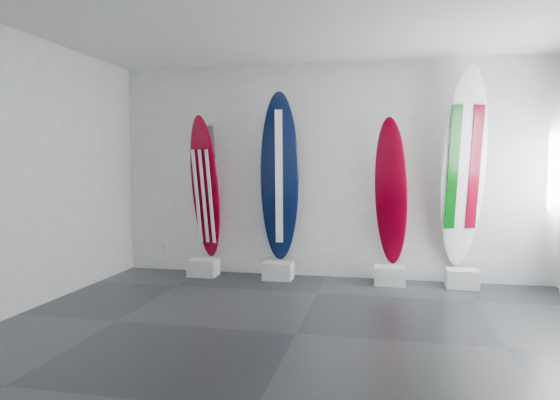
% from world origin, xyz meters
% --- Properties ---
extents(floor, '(6.00, 6.00, 0.00)m').
position_xyz_m(floor, '(0.00, 0.00, 0.00)').
color(floor, black).
rests_on(floor, ground).
extents(ceiling, '(6.00, 6.00, 0.00)m').
position_xyz_m(ceiling, '(0.00, 0.00, 3.00)').
color(ceiling, white).
rests_on(ceiling, wall_back).
extents(wall_back, '(6.00, 0.00, 6.00)m').
position_xyz_m(wall_back, '(0.00, 2.50, 1.50)').
color(wall_back, silver).
rests_on(wall_back, ground).
extents(wall_front, '(6.00, 0.00, 6.00)m').
position_xyz_m(wall_front, '(0.00, -2.50, 1.50)').
color(wall_front, silver).
rests_on(wall_front, ground).
extents(wall_left, '(0.00, 5.00, 5.00)m').
position_xyz_m(wall_left, '(-3.00, 0.00, 1.50)').
color(wall_left, silver).
rests_on(wall_left, ground).
extents(display_block_usa, '(0.40, 0.30, 0.24)m').
position_xyz_m(display_block_usa, '(-1.73, 2.18, 0.12)').
color(display_block_usa, silver).
rests_on(display_block_usa, floor).
extents(surfboard_usa, '(0.55, 0.47, 2.05)m').
position_xyz_m(surfboard_usa, '(-1.73, 2.28, 1.26)').
color(surfboard_usa, maroon).
rests_on(surfboard_usa, display_block_usa).
extents(display_block_navy, '(0.40, 0.30, 0.24)m').
position_xyz_m(display_block_navy, '(-0.63, 2.18, 0.12)').
color(display_block_navy, silver).
rests_on(display_block_navy, floor).
extents(surfboard_navy, '(0.56, 0.34, 2.34)m').
position_xyz_m(surfboard_navy, '(-0.63, 2.28, 1.41)').
color(surfboard_navy, black).
rests_on(surfboard_navy, display_block_navy).
extents(display_block_swiss, '(0.40, 0.30, 0.24)m').
position_xyz_m(display_block_swiss, '(0.88, 2.18, 0.12)').
color(display_block_swiss, silver).
rests_on(display_block_swiss, floor).
extents(surfboard_swiss, '(0.52, 0.44, 1.98)m').
position_xyz_m(surfboard_swiss, '(0.88, 2.28, 1.22)').
color(surfboard_swiss, maroon).
rests_on(surfboard_swiss, display_block_swiss).
extents(display_block_italy, '(0.40, 0.30, 0.24)m').
position_xyz_m(display_block_italy, '(1.79, 2.18, 0.12)').
color(display_block_italy, silver).
rests_on(display_block_italy, floor).
extents(surfboard_italy, '(0.68, 0.55, 2.61)m').
position_xyz_m(surfboard_italy, '(1.79, 2.28, 1.54)').
color(surfboard_italy, white).
rests_on(surfboard_italy, display_block_italy).
extents(wall_outlet, '(0.09, 0.02, 0.13)m').
position_xyz_m(wall_outlet, '(-2.45, 2.48, 0.35)').
color(wall_outlet, silver).
rests_on(wall_outlet, wall_back).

